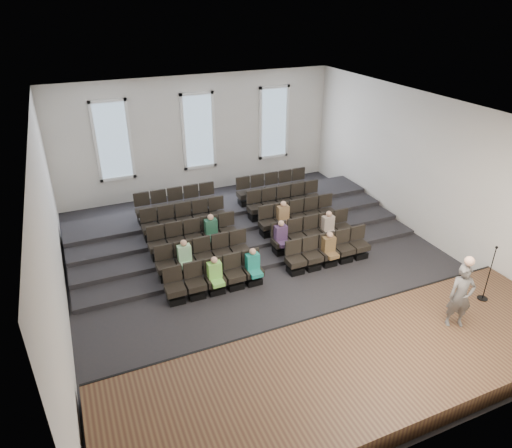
# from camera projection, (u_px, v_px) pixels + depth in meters

# --- Properties ---
(ground) EXTENTS (14.00, 14.00, 0.00)m
(ground) POSITION_uv_depth(u_px,v_px,m) (267.00, 268.00, 14.69)
(ground) COLOR black
(ground) RESTS_ON ground
(ceiling) EXTENTS (12.00, 14.00, 0.02)m
(ceiling) POSITION_uv_depth(u_px,v_px,m) (269.00, 112.00, 12.40)
(ceiling) COLOR white
(ceiling) RESTS_ON ground
(wall_back) EXTENTS (12.00, 0.04, 5.00)m
(wall_back) POSITION_uv_depth(u_px,v_px,m) (198.00, 136.00, 19.28)
(wall_back) COLOR silver
(wall_back) RESTS_ON ground
(wall_front) EXTENTS (12.00, 0.04, 5.00)m
(wall_front) POSITION_uv_depth(u_px,v_px,m) (438.00, 348.00, 7.82)
(wall_front) COLOR silver
(wall_front) RESTS_ON ground
(wall_left) EXTENTS (0.04, 14.00, 5.00)m
(wall_left) POSITION_uv_depth(u_px,v_px,m) (49.00, 235.00, 11.43)
(wall_left) COLOR silver
(wall_left) RESTS_ON ground
(wall_right) EXTENTS (0.04, 14.00, 5.00)m
(wall_right) POSITION_uv_depth(u_px,v_px,m) (426.00, 169.00, 15.67)
(wall_right) COLOR silver
(wall_right) RESTS_ON ground
(stage) EXTENTS (11.80, 3.60, 0.50)m
(stage) POSITION_uv_depth(u_px,v_px,m) (359.00, 370.00, 10.41)
(stage) COLOR #503A22
(stage) RESTS_ON ground
(stage_lip) EXTENTS (11.80, 0.06, 0.52)m
(stage_lip) POSITION_uv_depth(u_px,v_px,m) (320.00, 323.00, 11.86)
(stage_lip) COLOR black
(stage_lip) RESTS_ON ground
(risers) EXTENTS (11.80, 4.80, 0.60)m
(risers) POSITION_uv_depth(u_px,v_px,m) (232.00, 222.00, 17.19)
(risers) COLOR black
(risers) RESTS_ON ground
(seating_rows) EXTENTS (6.80, 4.70, 1.67)m
(seating_rows) POSITION_uv_depth(u_px,v_px,m) (248.00, 229.00, 15.64)
(seating_rows) COLOR black
(seating_rows) RESTS_ON ground
(windows) EXTENTS (8.44, 0.10, 3.24)m
(windows) POSITION_uv_depth(u_px,v_px,m) (199.00, 131.00, 19.14)
(windows) COLOR white
(windows) RESTS_ON wall_back
(audience) EXTENTS (5.45, 2.64, 1.10)m
(audience) POSITION_uv_depth(u_px,v_px,m) (263.00, 241.00, 14.58)
(audience) COLOR #7ACC51
(audience) RESTS_ON seating_rows
(speaker) EXTENTS (0.73, 0.62, 1.71)m
(speaker) POSITION_uv_depth(u_px,v_px,m) (461.00, 296.00, 11.06)
(speaker) COLOR #52504E
(speaker) RESTS_ON stage
(mic_stand) EXTENTS (0.28, 0.28, 1.65)m
(mic_stand) POSITION_uv_depth(u_px,v_px,m) (486.00, 284.00, 12.17)
(mic_stand) COLOR black
(mic_stand) RESTS_ON stage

